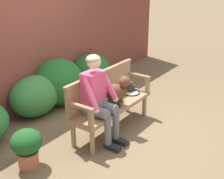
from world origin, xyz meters
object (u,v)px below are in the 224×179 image
object	(u,v)px
baseball_glove	(130,88)
sports_bag	(112,97)
potted_plant	(27,146)
person_seated	(98,96)
tennis_racket	(130,92)
garden_bench	(112,108)
dog_on_bench	(117,91)

from	to	relation	value
baseball_glove	sports_bag	distance (m)	0.53
baseball_glove	potted_plant	distance (m)	2.08
sports_bag	person_seated	bearing A→B (deg)	-170.49
person_seated	potted_plant	distance (m)	1.18
baseball_glove	potted_plant	bearing A→B (deg)	151.24
tennis_racket	sports_bag	size ratio (longest dim) A/B	2.02
tennis_racket	garden_bench	bearing A→B (deg)	-177.89
potted_plant	person_seated	bearing A→B (deg)	-17.70
garden_bench	dog_on_bench	bearing A→B (deg)	-69.95
person_seated	sports_bag	xyz separation A→B (m)	(0.47, 0.08, -0.20)
person_seated	baseball_glove	size ratio (longest dim) A/B	5.99
garden_bench	sports_bag	bearing A→B (deg)	33.28
garden_bench	potted_plant	size ratio (longest dim) A/B	2.96
dog_on_bench	sports_bag	distance (m)	0.24
garden_bench	tennis_racket	bearing A→B (deg)	2.11
garden_bench	person_seated	xyz separation A→B (m)	(-0.36, -0.01, 0.34)
dog_on_bench	sports_bag	world-z (taller)	dog_on_bench
garden_bench	tennis_racket	world-z (taller)	tennis_racket
person_seated	garden_bench	bearing A→B (deg)	1.29
garden_bench	baseball_glove	world-z (taller)	baseball_glove
garden_bench	baseball_glove	xyz separation A→B (m)	(0.64, 0.08, 0.11)
sports_bag	garden_bench	bearing A→B (deg)	-146.72
sports_bag	potted_plant	xyz separation A→B (m)	(-1.53, 0.26, -0.20)
sports_bag	baseball_glove	bearing A→B (deg)	0.83
tennis_racket	sports_bag	xyz separation A→B (m)	(-0.46, 0.05, 0.06)
garden_bench	sports_bag	world-z (taller)	sports_bag
person_seated	dog_on_bench	bearing A→B (deg)	-9.63
baseball_glove	potted_plant	size ratio (longest dim) A/B	0.41
garden_bench	dog_on_bench	size ratio (longest dim) A/B	3.33
garden_bench	tennis_racket	xyz separation A→B (m)	(0.57, 0.02, 0.07)
tennis_racket	potted_plant	size ratio (longest dim) A/B	1.06
baseball_glove	garden_bench	bearing A→B (deg)	165.17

